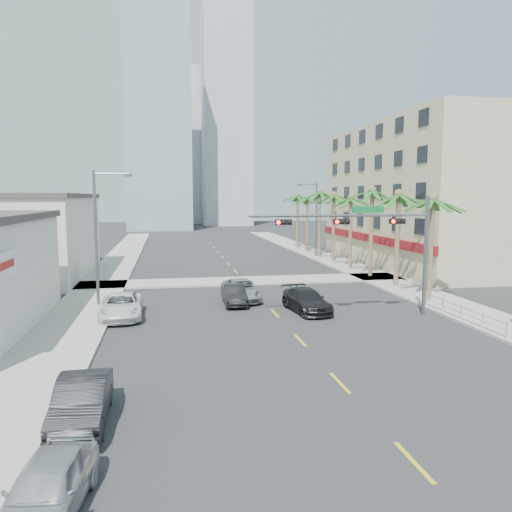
{
  "coord_description": "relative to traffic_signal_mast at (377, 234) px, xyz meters",
  "views": [
    {
      "loc": [
        -6.59,
        -20.04,
        7.29
      ],
      "look_at": [
        -0.96,
        11.41,
        3.5
      ],
      "focal_mm": 35.0,
      "sensor_mm": 36.0,
      "label": 1
    }
  ],
  "objects": [
    {
      "name": "car_lane_left",
      "position": [
        -7.95,
        5.14,
        -4.38
      ],
      "size": [
        1.53,
        4.15,
        1.36
      ],
      "primitive_type": "imported",
      "rotation": [
        0.0,
        0.0,
        -0.02
      ],
      "color": "black",
      "rests_on": "ground"
    },
    {
      "name": "palm_tree_3",
      "position": [
        5.82,
        19.65,
        2.02
      ],
      "size": [
        4.8,
        4.8,
        7.8
      ],
      "color": "brown",
      "rests_on": "ground"
    },
    {
      "name": "car_parked_mid",
      "position": [
        -15.18,
        -11.87,
        -4.32
      ],
      "size": [
        1.65,
        4.56,
        1.49
      ],
      "primitive_type": "imported",
      "rotation": [
        0.0,
        0.0,
        0.02
      ],
      "color": "black",
      "rests_on": "ground"
    },
    {
      "name": "tower_far_center",
      "position": [
        -8.78,
        117.05,
        15.94
      ],
      "size": [
        16.0,
        16.0,
        42.0
      ],
      "primitive_type": "cube",
      "color": "#ADADB2",
      "rests_on": "ground"
    },
    {
      "name": "sidewalk_right",
      "position": [
        6.22,
        12.05,
        -4.99
      ],
      "size": [
        4.0,
        120.0,
        0.15
      ],
      "primitive_type": "cube",
      "color": "gray",
      "rests_on": "ground"
    },
    {
      "name": "palm_tree_7",
      "position": [
        5.82,
        40.45,
        2.37
      ],
      "size": [
        4.8,
        4.8,
        8.16
      ],
      "color": "brown",
      "rests_on": "ground"
    },
    {
      "name": "palm_tree_2",
      "position": [
        5.82,
        14.45,
        2.72
      ],
      "size": [
        4.8,
        4.8,
        8.52
      ],
      "color": "brown",
      "rests_on": "ground"
    },
    {
      "name": "palm_tree_0",
      "position": [
        5.82,
        4.05,
        2.02
      ],
      "size": [
        4.8,
        4.8,
        7.8
      ],
      "color": "brown",
      "rests_on": "ground"
    },
    {
      "name": "palm_tree_1",
      "position": [
        5.82,
        9.25,
        2.37
      ],
      "size": [
        4.8,
        4.8,
        8.16
      ],
      "color": "brown",
      "rests_on": "ground"
    },
    {
      "name": "palm_tree_5",
      "position": [
        5.82,
        30.05,
        2.72
      ],
      "size": [
        4.8,
        4.8,
        8.52
      ],
      "color": "brown",
      "rests_on": "ground"
    },
    {
      "name": "car_lane_right",
      "position": [
        -3.69,
        2.23,
        -4.34
      ],
      "size": [
        2.59,
        5.15,
        1.44
      ],
      "primitive_type": "imported",
      "rotation": [
        0.0,
        0.0,
        0.12
      ],
      "color": "black",
      "rests_on": "ground"
    },
    {
      "name": "car_parked_far",
      "position": [
        -15.18,
        2.58,
        -4.33
      ],
      "size": [
        2.58,
        5.34,
        1.47
      ],
      "primitive_type": "imported",
      "rotation": [
        0.0,
        0.0,
        0.03
      ],
      "color": "white",
      "rests_on": "ground"
    },
    {
      "name": "guardrail",
      "position": [
        4.52,
        -1.95,
        -4.39
      ],
      "size": [
        0.08,
        8.08,
        1.0
      ],
      "color": "silver",
      "rests_on": "ground"
    },
    {
      "name": "tower_far_right",
      "position": [
        3.22,
        102.05,
        24.94
      ],
      "size": [
        12.0,
        12.0,
        60.0
      ],
      "primitive_type": "cube",
      "color": "#ADADB2",
      "rests_on": "ground"
    },
    {
      "name": "palm_tree_6",
      "position": [
        5.82,
        35.25,
        2.02
      ],
      "size": [
        4.8,
        4.8,
        7.8
      ],
      "color": "brown",
      "rests_on": "ground"
    },
    {
      "name": "car_parked_near",
      "position": [
        -15.18,
        -16.64,
        -4.38
      ],
      "size": [
        2.09,
        4.17,
        1.37
      ],
      "primitive_type": "imported",
      "rotation": [
        0.0,
        0.0,
        -0.12
      ],
      "color": "silver",
      "rests_on": "ground"
    },
    {
      "name": "streetlight_left",
      "position": [
        -16.78,
        6.05,
        -0.0
      ],
      "size": [
        2.55,
        0.25,
        9.0
      ],
      "color": "slate",
      "rests_on": "ground"
    },
    {
      "name": "building_right",
      "position": [
        16.21,
        22.05,
        2.43
      ],
      "size": [
        15.25,
        28.0,
        15.0
      ],
      "color": "tan",
      "rests_on": "ground"
    },
    {
      "name": "tower_far_left",
      "position": [
        -13.78,
        87.05,
        18.94
      ],
      "size": [
        14.0,
        14.0,
        48.0
      ],
      "primitive_type": "cube",
      "color": "#99B2C6",
      "rests_on": "ground"
    },
    {
      "name": "sidewalk_cross",
      "position": [
        -5.78,
        14.05,
        -4.99
      ],
      "size": [
        80.0,
        4.0,
        0.15
      ],
      "primitive_type": "cube",
      "color": "gray",
      "rests_on": "ground"
    },
    {
      "name": "building_left_far",
      "position": [
        -25.28,
        20.05,
        -1.46
      ],
      "size": [
        11.0,
        18.0,
        7.2
      ],
      "primitive_type": "cube",
      "color": "beige",
      "rests_on": "ground"
    },
    {
      "name": "palm_tree_4",
      "position": [
        5.82,
        24.85,
        2.37
      ],
      "size": [
        4.8,
        4.8,
        8.16
      ],
      "color": "brown",
      "rests_on": "ground"
    },
    {
      "name": "sidewalk_left",
      "position": [
        -17.78,
        12.05,
        -4.99
      ],
      "size": [
        4.0,
        120.0,
        0.15
      ],
      "primitive_type": "cube",
      "color": "gray",
      "rests_on": "ground"
    },
    {
      "name": "traffic_signal_mast",
      "position": [
        0.0,
        0.0,
        0.0
      ],
      "size": [
        11.12,
        0.54,
        7.2
      ],
      "color": "slate",
      "rests_on": "ground"
    },
    {
      "name": "streetlight_right",
      "position": [
        5.21,
        30.05,
        -0.0
      ],
      "size": [
        2.55,
        0.25,
        9.0
      ],
      "color": "slate",
      "rests_on": "ground"
    },
    {
      "name": "car_lane_center",
      "position": [
        -7.28,
        6.5,
        -4.34
      ],
      "size": [
        2.42,
        5.23,
        1.45
      ],
      "primitive_type": "imported",
      "rotation": [
        0.0,
        0.0,
        0.0
      ],
      "color": "#B7B8BC",
      "rests_on": "ground"
    },
    {
      "name": "ground",
      "position": [
        -5.78,
        -7.95,
        -5.06
      ],
      "size": [
        260.0,
        260.0,
        0.0
      ],
      "primitive_type": "plane",
      "color": "#262628",
      "rests_on": "ground"
    }
  ]
}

